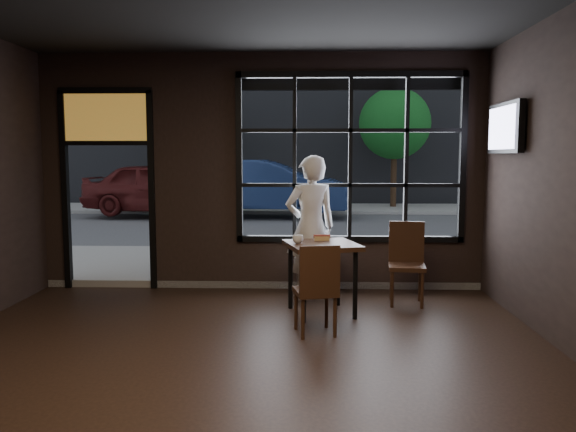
{
  "coord_description": "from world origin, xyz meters",
  "views": [
    {
      "loc": [
        0.59,
        -4.1,
        1.82
      ],
      "look_at": [
        0.4,
        2.2,
        1.15
      ],
      "focal_mm": 35.0,
      "sensor_mm": 36.0,
      "label": 1
    }
  ],
  "objects_px": {
    "cafe_table": "(322,278)",
    "man": "(311,227)",
    "chair_near": "(315,288)",
    "navy_car": "(268,187)"
  },
  "relations": [
    {
      "from": "man",
      "to": "cafe_table",
      "type": "bearing_deg",
      "value": 82.06
    },
    {
      "from": "cafe_table",
      "to": "chair_near",
      "type": "relative_size",
      "value": 0.88
    },
    {
      "from": "cafe_table",
      "to": "man",
      "type": "distance_m",
      "value": 0.95
    },
    {
      "from": "chair_near",
      "to": "navy_car",
      "type": "xyz_separation_m",
      "value": [
        -1.2,
        11.02,
        0.44
      ]
    },
    {
      "from": "chair_near",
      "to": "man",
      "type": "height_order",
      "value": "man"
    },
    {
      "from": "navy_car",
      "to": "chair_near",
      "type": "bearing_deg",
      "value": -169.42
    },
    {
      "from": "cafe_table",
      "to": "man",
      "type": "xyz_separation_m",
      "value": [
        -0.12,
        0.79,
        0.5
      ]
    },
    {
      "from": "chair_near",
      "to": "man",
      "type": "bearing_deg",
      "value": -101.39
    },
    {
      "from": "man",
      "to": "chair_near",
      "type": "bearing_deg",
      "value": 74.45
    },
    {
      "from": "man",
      "to": "navy_car",
      "type": "height_order",
      "value": "man"
    }
  ]
}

